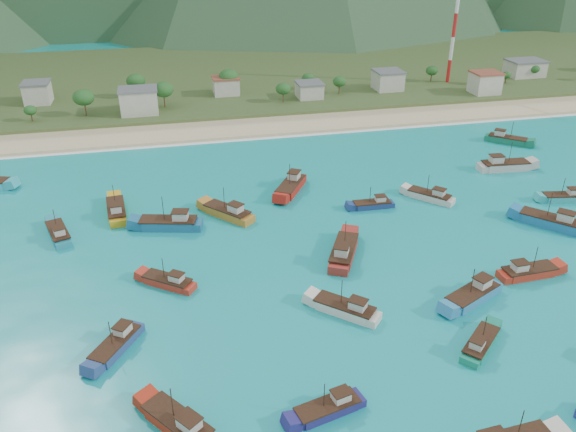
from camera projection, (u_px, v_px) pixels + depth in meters
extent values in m
plane|color=#0D9596|center=(329.00, 280.00, 91.51)|extent=(600.00, 600.00, 0.00)
cube|color=beige|center=(250.00, 127.00, 159.75)|extent=(400.00, 18.00, 1.20)
cube|color=#385123|center=(224.00, 76.00, 212.44)|extent=(400.00, 110.00, 2.40)
cube|color=white|center=(256.00, 139.00, 151.54)|extent=(400.00, 2.50, 0.08)
cube|color=beige|center=(38.00, 93.00, 174.44)|extent=(7.57, 8.27, 6.14)
cube|color=beige|center=(139.00, 102.00, 164.80)|extent=(10.61, 8.24, 6.94)
cube|color=beige|center=(226.00, 86.00, 183.28)|extent=(8.15, 6.80, 5.27)
cube|color=beige|center=(309.00, 91.00, 180.26)|extent=(7.73, 7.80, 4.48)
cube|color=beige|center=(388.00, 81.00, 188.61)|extent=(8.79, 8.48, 5.92)
cube|color=beige|center=(485.00, 83.00, 184.43)|extent=(8.55, 7.61, 6.50)
cube|color=beige|center=(525.00, 69.00, 205.26)|extent=(12.57, 8.99, 5.39)
cylinder|color=red|center=(449.00, 71.00, 196.95)|extent=(1.20, 1.20, 7.74)
cylinder|color=white|center=(452.00, 49.00, 193.35)|extent=(1.20, 1.20, 7.74)
cylinder|color=red|center=(455.00, 25.00, 189.76)|extent=(1.20, 1.20, 7.74)
cylinder|color=white|center=(458.00, 1.00, 186.16)|extent=(1.20, 1.20, 7.74)
cube|color=#B07025|center=(227.00, 214.00, 111.18)|extent=(9.84, 10.62, 2.04)
cube|color=beige|center=(236.00, 208.00, 109.12)|extent=(3.22, 3.27, 1.65)
cylinder|color=#382114|center=(224.00, 198.00, 109.97)|extent=(0.12, 0.12, 4.58)
cube|color=navy|center=(327.00, 410.00, 66.63)|extent=(9.25, 4.62, 1.62)
cube|color=beige|center=(341.00, 396.00, 66.66)|extent=(2.34, 2.05, 1.31)
cylinder|color=#382114|center=(324.00, 396.00, 65.22)|extent=(0.12, 0.12, 3.63)
cube|color=gold|center=(117.00, 211.00, 112.02)|extent=(4.40, 11.39, 2.02)
cube|color=beige|center=(116.00, 208.00, 109.26)|extent=(2.28, 2.72, 1.64)
cylinder|color=#382114|center=(114.00, 195.00, 111.02)|extent=(0.12, 0.12, 4.55)
cube|color=maroon|center=(344.00, 253.00, 97.79)|extent=(8.62, 12.30, 2.18)
cube|color=beige|center=(342.00, 250.00, 94.76)|extent=(3.20, 3.43, 1.77)
cylinder|color=#382114|center=(345.00, 233.00, 96.72)|extent=(0.12, 0.12, 4.91)
cube|color=navy|center=(116.00, 347.00, 76.52)|extent=(7.52, 9.38, 1.71)
cube|color=beige|center=(123.00, 329.00, 77.39)|extent=(2.62, 2.74, 1.39)
cylinder|color=#382114|center=(110.00, 333.00, 74.78)|extent=(0.12, 0.12, 3.85)
cube|color=#9E2411|center=(178.00, 425.00, 64.57)|extent=(8.87, 10.12, 1.90)
cube|color=beige|center=(189.00, 423.00, 62.58)|extent=(2.97, 3.05, 1.54)
cylinder|color=#382114|center=(172.00, 403.00, 63.47)|extent=(0.12, 0.12, 4.27)
cube|color=#1A5D84|center=(169.00, 225.00, 106.86)|extent=(12.50, 6.31, 2.18)
cube|color=beige|center=(180.00, 216.00, 105.90)|extent=(3.17, 2.79, 1.77)
cylinder|color=#382114|center=(163.00, 208.00, 105.22)|extent=(0.12, 0.12, 4.91)
cube|color=#AA1D13|center=(291.00, 188.00, 121.64)|extent=(9.22, 11.97, 2.16)
cube|color=beige|center=(294.00, 176.00, 122.77)|extent=(3.27, 3.44, 1.76)
cylinder|color=#382114|center=(290.00, 174.00, 119.44)|extent=(0.12, 0.12, 4.87)
cube|color=#AE2B1C|center=(168.00, 283.00, 90.16)|extent=(8.87, 7.54, 1.65)
cube|color=beige|center=(176.00, 278.00, 88.81)|extent=(2.64, 2.56, 1.34)
cylinder|color=#382114|center=(163.00, 268.00, 89.10)|extent=(0.12, 0.12, 3.71)
cube|color=beige|center=(429.00, 197.00, 118.11)|extent=(8.78, 9.31, 1.80)
cube|color=beige|center=(439.00, 192.00, 116.32)|extent=(2.85, 2.88, 1.46)
cylinder|color=#382114|center=(428.00, 184.00, 117.04)|extent=(0.12, 0.12, 4.04)
cube|color=teal|center=(472.00, 297.00, 86.46)|extent=(11.21, 7.57, 1.98)
cube|color=beige|center=(482.00, 282.00, 86.84)|extent=(3.09, 2.86, 1.61)
cylinder|color=#382114|center=(473.00, 281.00, 84.63)|extent=(0.12, 0.12, 4.45)
cube|color=teal|center=(59.00, 234.00, 104.02)|extent=(5.87, 10.31, 1.80)
cube|color=beige|center=(59.00, 231.00, 101.73)|extent=(2.42, 2.70, 1.46)
cylinder|color=#382114|center=(55.00, 219.00, 103.09)|extent=(0.12, 0.12, 4.05)
cube|color=#1B689D|center=(550.00, 223.00, 107.65)|extent=(10.81, 11.46, 2.21)
cube|color=beige|center=(566.00, 217.00, 105.44)|extent=(3.51, 3.55, 1.80)
cylinder|color=#382114|center=(550.00, 205.00, 106.33)|extent=(0.12, 0.12, 4.98)
cylinder|color=#382114|center=(520.00, 426.00, 59.97)|extent=(0.12, 0.12, 4.70)
cube|color=teal|center=(563.00, 199.00, 117.61)|extent=(9.69, 4.38, 1.70)
cube|color=beige|center=(574.00, 192.00, 116.97)|extent=(2.40, 2.06, 1.38)
cylinder|color=#382114|center=(563.00, 187.00, 116.31)|extent=(0.12, 0.12, 3.83)
cube|color=#146C4D|center=(507.00, 141.00, 148.31)|extent=(10.15, 9.52, 1.96)
cube|color=beige|center=(500.00, 133.00, 148.43)|extent=(3.14, 3.10, 1.59)
cylinder|color=#382114|center=(512.00, 130.00, 146.57)|extent=(0.12, 0.12, 4.40)
cube|color=beige|center=(344.00, 310.00, 83.70)|extent=(9.56, 9.19, 1.86)
cube|color=beige|center=(358.00, 305.00, 81.99)|extent=(2.98, 2.96, 1.51)
cylinder|color=#382114|center=(342.00, 292.00, 82.55)|extent=(0.12, 0.12, 4.19)
cube|color=navy|center=(372.00, 206.00, 114.78)|extent=(8.62, 2.76, 1.56)
cube|color=beige|center=(380.00, 199.00, 114.42)|extent=(1.99, 1.62, 1.26)
cylinder|color=#382114|center=(370.00, 195.00, 113.52)|extent=(0.12, 0.12, 3.50)
cube|color=#B72B19|center=(529.00, 273.00, 92.45)|extent=(10.20, 3.40, 1.83)
cube|color=beige|center=(520.00, 267.00, 91.20)|extent=(2.37, 1.94, 1.49)
cylinder|color=#382114|center=(536.00, 257.00, 91.20)|extent=(0.12, 0.12, 4.13)
cube|color=#BAAEA7|center=(505.00, 167.00, 132.21)|extent=(12.46, 4.53, 2.22)
cube|color=beige|center=(496.00, 159.00, 130.95)|extent=(2.94, 2.44, 1.81)
cylinder|color=#382114|center=(511.00, 152.00, 130.62)|extent=(0.12, 0.12, 5.00)
cube|color=#137F61|center=(480.00, 345.00, 76.97)|extent=(8.45, 7.88, 1.62)
cube|color=beige|center=(477.00, 344.00, 74.97)|extent=(2.60, 2.57, 1.32)
cylinder|color=#382114|center=(485.00, 328.00, 76.10)|extent=(0.12, 0.12, 3.65)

